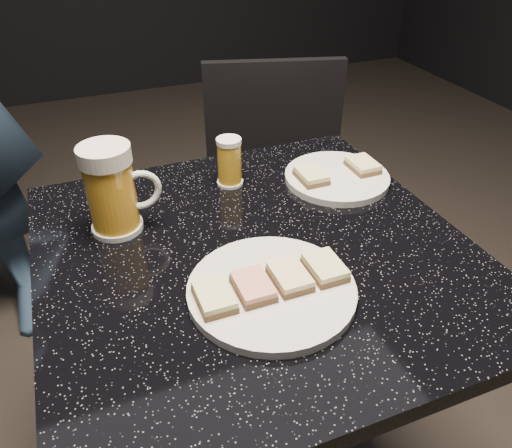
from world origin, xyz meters
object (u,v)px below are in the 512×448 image
object	(u,v)px
table	(256,348)
chair	(277,200)
plate_large	(272,290)
beer_mug	(112,189)
beer_tumbler	(229,162)
plate_small	(337,177)

from	to	relation	value
table	chair	bearing A→B (deg)	62.06
plate_large	beer_mug	distance (m)	0.32
plate_large	beer_mug	size ratio (longest dim) A/B	1.58
beer_tumbler	chair	xyz separation A→B (m)	(0.23, 0.28, -0.30)
plate_small	beer_tumbler	world-z (taller)	beer_tumbler
chair	plate_small	bearing A→B (deg)	-94.30
beer_tumbler	plate_large	bearing A→B (deg)	-98.74
plate_small	beer_mug	size ratio (longest dim) A/B	1.34
beer_mug	plate_large	bearing A→B (deg)	-54.33
plate_large	beer_tumbler	xyz separation A→B (m)	(0.05, 0.33, 0.04)
plate_large	plate_small	bearing A→B (deg)	45.70
beer_mug	chair	xyz separation A→B (m)	(0.46, 0.35, -0.33)
plate_small	beer_tumbler	distance (m)	0.22
beer_mug	beer_tumbler	bearing A→B (deg)	18.54
beer_tumbler	plate_small	bearing A→B (deg)	-18.39
plate_small	table	distance (m)	0.38
beer_mug	table	bearing A→B (deg)	-35.50
beer_tumbler	chair	size ratio (longest dim) A/B	0.11
plate_large	plate_small	xyz separation A→B (m)	(0.26, 0.26, 0.00)
plate_large	beer_tumbler	bearing A→B (deg)	81.26
plate_large	table	xyz separation A→B (m)	(0.02, 0.11, -0.25)
chair	plate_large	bearing A→B (deg)	-114.98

